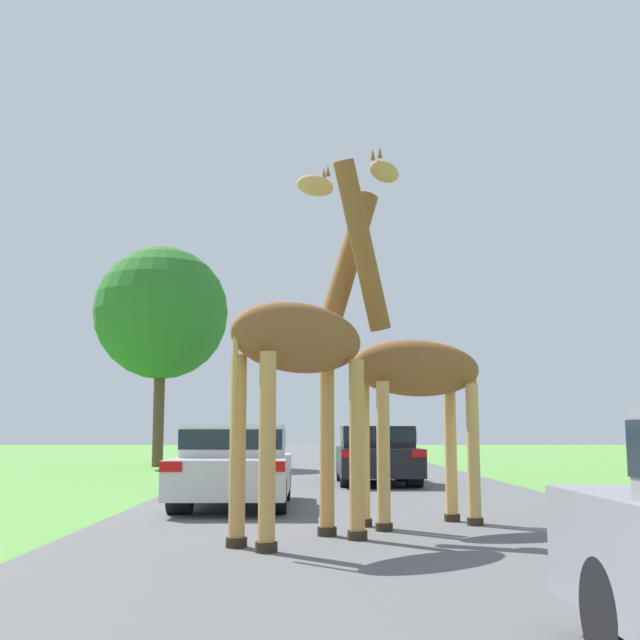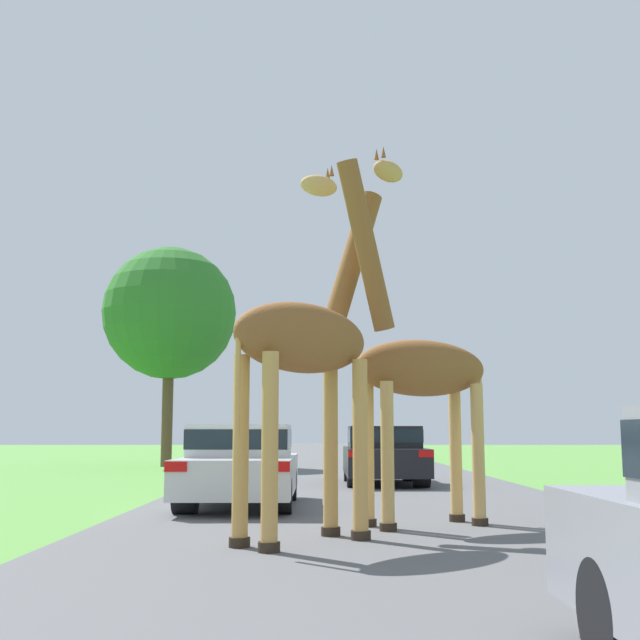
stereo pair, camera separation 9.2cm
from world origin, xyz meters
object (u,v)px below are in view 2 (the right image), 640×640
object	(u,v)px
giraffe_near_road	(309,346)
giraffe_companion	(407,366)
car_queue_left	(238,463)
tree_centre_back	(167,314)
car_queue_right	(381,454)

from	to	relation	value
giraffe_near_road	giraffe_companion	bearing A→B (deg)	95.20
giraffe_near_road	giraffe_companion	world-z (taller)	giraffe_near_road
giraffe_near_road	giraffe_companion	distance (m)	2.11
car_queue_left	tree_centre_back	size ratio (longest dim) A/B	0.51
car_queue_right	car_queue_left	size ratio (longest dim) A/B	0.95
car_queue_right	car_queue_left	world-z (taller)	car_queue_right
giraffe_companion	tree_centre_back	distance (m)	20.84
car_queue_left	car_queue_right	bearing A→B (deg)	63.48
giraffe_near_road	car_queue_right	xyz separation A→B (m)	(1.73, 10.72, -1.62)
giraffe_near_road	car_queue_left	world-z (taller)	giraffe_near_road
giraffe_near_road	car_queue_left	bearing A→B (deg)	152.74
car_queue_left	giraffe_near_road	bearing A→B (deg)	-74.01
giraffe_near_road	car_queue_left	distance (m)	5.06
giraffe_companion	car_queue_left	size ratio (longest dim) A/B	1.18
giraffe_companion	car_queue_left	bearing A→B (deg)	17.21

